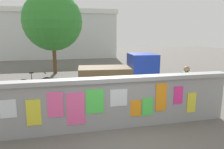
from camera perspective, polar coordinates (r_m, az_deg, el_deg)
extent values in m
plane|color=#605B56|center=(14.06, -6.73, -0.45)|extent=(60.00, 60.00, 0.00)
cube|color=gray|center=(6.24, 1.56, -8.16)|extent=(6.98, 0.30, 1.41)
cube|color=#989898|center=(6.03, 1.60, -1.26)|extent=(7.18, 0.42, 0.12)
cube|color=silver|center=(6.03, -26.47, -8.39)|extent=(0.40, 0.02, 0.48)
cube|color=yellow|center=(5.96, -20.57, -9.70)|extent=(0.37, 0.02, 0.71)
cube|color=#F9599E|center=(5.85, -15.19, -7.96)|extent=(0.42, 0.03, 0.70)
cube|color=#F9599E|center=(5.90, -9.87, -9.20)|extent=(0.50, 0.03, 0.92)
cube|color=#4CD84C|center=(5.90, -4.72, -7.35)|extent=(0.51, 0.03, 0.69)
cube|color=silver|center=(6.01, 1.87, -6.37)|extent=(0.50, 0.02, 0.49)
cube|color=orange|center=(6.28, 6.52, -9.12)|extent=(0.33, 0.03, 0.50)
cube|color=#4CD84C|center=(6.40, 9.68, -8.63)|extent=(0.34, 0.01, 0.54)
cube|color=orange|center=(6.49, 13.26, -6.06)|extent=(0.35, 0.02, 0.86)
cube|color=#F42D8C|center=(6.75, 17.64, -5.42)|extent=(0.30, 0.02, 0.55)
cube|color=yellow|center=(7.08, 20.84, -7.17)|extent=(0.30, 0.02, 0.64)
cylinder|color=black|center=(10.85, 7.68, -1.97)|extent=(0.72, 0.27, 0.70)
cylinder|color=black|center=(9.63, 9.72, -3.66)|extent=(0.72, 0.27, 0.70)
cylinder|color=black|center=(10.47, -5.64, -2.38)|extent=(0.72, 0.27, 0.70)
cylinder|color=black|center=(9.21, -5.34, -4.22)|extent=(0.72, 0.27, 0.70)
cube|color=#1933A5|center=(10.06, 8.21, 1.37)|extent=(1.34, 1.61, 1.50)
cube|color=brown|center=(9.78, -2.03, -0.58)|extent=(2.53, 1.72, 0.90)
cylinder|color=black|center=(8.43, -13.10, -6.25)|extent=(0.61, 0.18, 0.60)
cylinder|color=black|center=(8.71, -21.65, -6.20)|extent=(0.61, 0.20, 0.60)
cube|color=black|center=(8.47, -17.55, -4.43)|extent=(1.02, 0.37, 0.32)
cube|color=black|center=(8.47, -18.94, -3.26)|extent=(0.58, 0.29, 0.10)
cube|color=#262626|center=(8.30, -13.94, -2.62)|extent=(0.12, 0.56, 0.03)
cylinder|color=black|center=(10.92, -17.39, -2.39)|extent=(0.65, 0.18, 0.66)
cylinder|color=black|center=(10.83, -22.89, -2.87)|extent=(0.65, 0.18, 0.66)
cube|color=black|center=(10.83, -20.19, -1.70)|extent=(0.94, 0.25, 0.06)
cylinder|color=black|center=(10.77, -21.06, -0.63)|extent=(0.04, 0.04, 0.40)
cube|color=black|center=(10.73, -21.13, 0.42)|extent=(0.21, 0.12, 0.05)
cube|color=black|center=(10.81, -17.82, 0.43)|extent=(0.14, 0.44, 0.03)
cylinder|color=#3F994C|center=(8.35, 19.33, -6.05)|extent=(0.12, 0.12, 0.80)
cylinder|color=#3F994C|center=(8.18, 19.09, -6.38)|extent=(0.12, 0.12, 0.80)
cylinder|color=#3F994C|center=(8.09, 19.52, -1.46)|extent=(0.48, 0.48, 0.60)
sphere|color=#8C664C|center=(8.02, 19.71, 1.40)|extent=(0.22, 0.22, 0.22)
cylinder|color=brown|center=(15.43, -15.40, 4.41)|extent=(0.26, 0.26, 2.22)
sphere|color=#2E802B|center=(15.37, -15.88, 13.83)|extent=(4.06, 4.06, 4.06)
cube|color=silver|center=(26.82, -13.78, 10.08)|extent=(12.60, 5.99, 5.04)
cube|color=silver|center=(26.94, -14.05, 15.97)|extent=(12.90, 6.29, 0.50)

